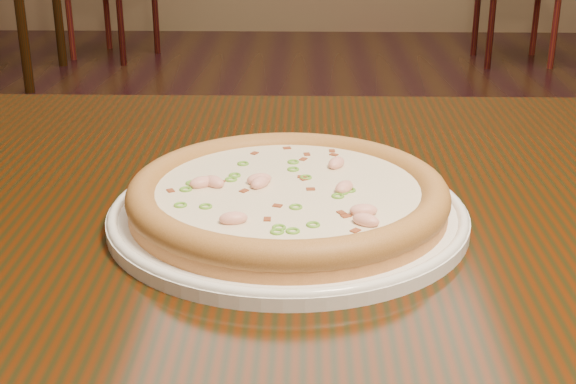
{
  "coord_description": "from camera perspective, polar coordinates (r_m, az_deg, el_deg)",
  "views": [
    {
      "loc": [
        -0.08,
        -1.13,
        1.06
      ],
      "look_at": [
        -0.1,
        -0.45,
        0.78
      ],
      "focal_mm": 50.0,
      "sensor_mm": 36.0,
      "label": 1
    }
  ],
  "objects": [
    {
      "name": "pizza",
      "position": [
        0.74,
        -0.0,
        -0.22
      ],
      "size": [
        0.3,
        0.3,
        0.03
      ],
      "color": "#CF8444",
      "rests_on": "plate"
    },
    {
      "name": "hero_table",
      "position": [
        0.85,
        8.27,
        -6.9
      ],
      "size": [
        1.2,
        0.8,
        0.75
      ],
      "color": "black",
      "rests_on": "ground"
    },
    {
      "name": "plate",
      "position": [
        0.75,
        0.0,
        -1.51
      ],
      "size": [
        0.33,
        0.33,
        0.02
      ],
      "color": "white",
      "rests_on": "hero_table"
    }
  ]
}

